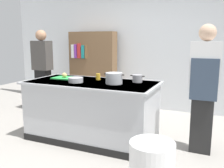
{
  "coord_description": "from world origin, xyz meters",
  "views": [
    {
      "loc": [
        1.73,
        -3.2,
        1.52
      ],
      "look_at": [
        0.25,
        0.2,
        0.85
      ],
      "focal_mm": 39.32,
      "sensor_mm": 36.0,
      "label": 1
    }
  ],
  "objects_px": {
    "mixing_bowl": "(76,80)",
    "person_chef": "(204,86)",
    "juice_cup": "(98,77)",
    "trash_bin": "(152,167)",
    "sauce_pan": "(137,78)",
    "onion": "(64,75)",
    "person_guest": "(43,69)",
    "stock_pot": "(114,78)",
    "bookshelf": "(93,69)"
  },
  "relations": [
    {
      "from": "stock_pot",
      "to": "bookshelf",
      "type": "xyz_separation_m",
      "value": [
        -1.31,
        1.82,
        -0.13
      ]
    },
    {
      "from": "stock_pot",
      "to": "mixing_bowl",
      "type": "relative_size",
      "value": 1.41
    },
    {
      "from": "trash_bin",
      "to": "bookshelf",
      "type": "xyz_separation_m",
      "value": [
        -2.11,
        2.74,
        0.59
      ]
    },
    {
      "from": "juice_cup",
      "to": "person_chef",
      "type": "relative_size",
      "value": 0.06
    },
    {
      "from": "sauce_pan",
      "to": "mixing_bowl",
      "type": "height_order",
      "value": "sauce_pan"
    },
    {
      "from": "onion",
      "to": "juice_cup",
      "type": "relative_size",
      "value": 0.81
    },
    {
      "from": "sauce_pan",
      "to": "juice_cup",
      "type": "xyz_separation_m",
      "value": [
        -0.63,
        -0.04,
        -0.01
      ]
    },
    {
      "from": "juice_cup",
      "to": "onion",
      "type": "bearing_deg",
      "value": -166.71
    },
    {
      "from": "stock_pot",
      "to": "juice_cup",
      "type": "relative_size",
      "value": 3.07
    },
    {
      "from": "sauce_pan",
      "to": "juice_cup",
      "type": "relative_size",
      "value": 2.14
    },
    {
      "from": "stock_pot",
      "to": "bookshelf",
      "type": "height_order",
      "value": "bookshelf"
    },
    {
      "from": "trash_bin",
      "to": "person_guest",
      "type": "bearing_deg",
      "value": 146.84
    },
    {
      "from": "mixing_bowl",
      "to": "bookshelf",
      "type": "bearing_deg",
      "value": 110.97
    },
    {
      "from": "person_chef",
      "to": "mixing_bowl",
      "type": "bearing_deg",
      "value": 115.71
    },
    {
      "from": "mixing_bowl",
      "to": "juice_cup",
      "type": "height_order",
      "value": "juice_cup"
    },
    {
      "from": "mixing_bowl",
      "to": "juice_cup",
      "type": "bearing_deg",
      "value": 58.72
    },
    {
      "from": "sauce_pan",
      "to": "person_chef",
      "type": "height_order",
      "value": "person_chef"
    },
    {
      "from": "sauce_pan",
      "to": "trash_bin",
      "type": "relative_size",
      "value": 0.41
    },
    {
      "from": "onion",
      "to": "person_guest",
      "type": "relative_size",
      "value": 0.05
    },
    {
      "from": "stock_pot",
      "to": "bookshelf",
      "type": "bearing_deg",
      "value": 125.64
    },
    {
      "from": "sauce_pan",
      "to": "person_guest",
      "type": "xyz_separation_m",
      "value": [
        -2.29,
        0.67,
        -0.04
      ]
    },
    {
      "from": "onion",
      "to": "person_chef",
      "type": "height_order",
      "value": "person_chef"
    },
    {
      "from": "sauce_pan",
      "to": "mixing_bowl",
      "type": "xyz_separation_m",
      "value": [
        -0.83,
        -0.37,
        -0.02
      ]
    },
    {
      "from": "onion",
      "to": "person_guest",
      "type": "distance_m",
      "value": 1.4
    },
    {
      "from": "mixing_bowl",
      "to": "juice_cup",
      "type": "distance_m",
      "value": 0.39
    },
    {
      "from": "onion",
      "to": "juice_cup",
      "type": "bearing_deg",
      "value": 13.29
    },
    {
      "from": "mixing_bowl",
      "to": "person_guest",
      "type": "relative_size",
      "value": 0.13
    },
    {
      "from": "mixing_bowl",
      "to": "person_chef",
      "type": "bearing_deg",
      "value": 10.87
    },
    {
      "from": "mixing_bowl",
      "to": "trash_bin",
      "type": "xyz_separation_m",
      "value": [
        1.37,
        -0.8,
        -0.68
      ]
    },
    {
      "from": "stock_pot",
      "to": "person_chef",
      "type": "xyz_separation_m",
      "value": [
        1.2,
        0.23,
        -0.07
      ]
    },
    {
      "from": "bookshelf",
      "to": "person_guest",
      "type": "bearing_deg",
      "value": -128.65
    },
    {
      "from": "juice_cup",
      "to": "person_guest",
      "type": "relative_size",
      "value": 0.06
    },
    {
      "from": "sauce_pan",
      "to": "person_guest",
      "type": "bearing_deg",
      "value": 163.62
    },
    {
      "from": "person_chef",
      "to": "bookshelf",
      "type": "distance_m",
      "value": 2.97
    },
    {
      "from": "person_chef",
      "to": "bookshelf",
      "type": "relative_size",
      "value": 1.01
    },
    {
      "from": "trash_bin",
      "to": "person_chef",
      "type": "bearing_deg",
      "value": 71.03
    },
    {
      "from": "sauce_pan",
      "to": "juice_cup",
      "type": "distance_m",
      "value": 0.63
    },
    {
      "from": "juice_cup",
      "to": "sauce_pan",
      "type": "bearing_deg",
      "value": 3.45
    },
    {
      "from": "stock_pot",
      "to": "juice_cup",
      "type": "bearing_deg",
      "value": 148.8
    },
    {
      "from": "onion",
      "to": "trash_bin",
      "type": "bearing_deg",
      "value": -30.56
    },
    {
      "from": "onion",
      "to": "sauce_pan",
      "type": "relative_size",
      "value": 0.38
    },
    {
      "from": "onion",
      "to": "person_chef",
      "type": "relative_size",
      "value": 0.05
    },
    {
      "from": "stock_pot",
      "to": "mixing_bowl",
      "type": "bearing_deg",
      "value": -168.67
    },
    {
      "from": "sauce_pan",
      "to": "trash_bin",
      "type": "distance_m",
      "value": 1.47
    },
    {
      "from": "mixing_bowl",
      "to": "person_chef",
      "type": "distance_m",
      "value": 1.8
    },
    {
      "from": "onion",
      "to": "person_guest",
      "type": "height_order",
      "value": "person_guest"
    },
    {
      "from": "sauce_pan",
      "to": "stock_pot",
      "type": "bearing_deg",
      "value": -135.94
    },
    {
      "from": "stock_pot",
      "to": "sauce_pan",
      "type": "relative_size",
      "value": 1.44
    },
    {
      "from": "onion",
      "to": "mixing_bowl",
      "type": "distance_m",
      "value": 0.4
    },
    {
      "from": "person_chef",
      "to": "person_guest",
      "type": "bearing_deg",
      "value": 92.48
    }
  ]
}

